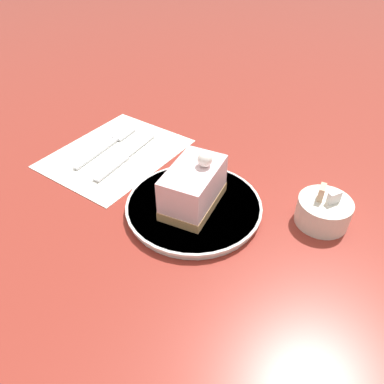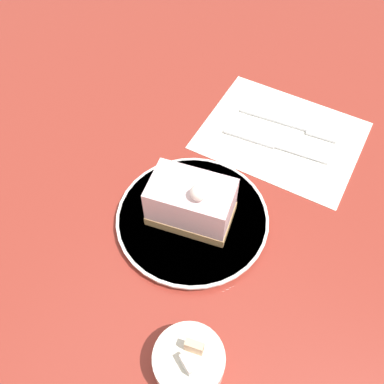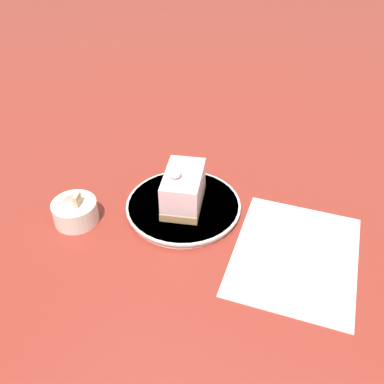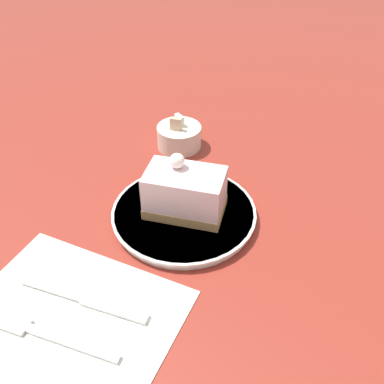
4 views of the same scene
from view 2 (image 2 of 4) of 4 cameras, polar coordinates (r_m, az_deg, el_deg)
name	(u,v)px [view 2 (image 2 of 4)]	position (r m, az deg, el deg)	size (l,w,h in m)	color
ground_plane	(159,231)	(0.59, -4.42, -5.15)	(4.00, 4.00, 0.00)	maroon
plate	(192,219)	(0.59, 0.06, -3.59)	(0.21, 0.21, 0.01)	silver
cake_slice	(191,202)	(0.55, -0.10, -1.39)	(0.09, 0.12, 0.09)	#AD8451
napkin	(281,135)	(0.71, 11.82, 7.41)	(0.22, 0.27, 0.00)	white
fork	(297,126)	(0.72, 13.81, 8.58)	(0.05, 0.16, 0.00)	silver
knife	(265,142)	(0.69, 9.75, 6.60)	(0.05, 0.17, 0.00)	silver
sugar_bowl	(189,362)	(0.50, -0.41, -21.73)	(0.08, 0.08, 0.06)	silver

